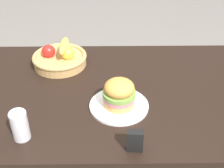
% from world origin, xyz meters
% --- Properties ---
extents(dining_table, '(1.40, 0.90, 0.75)m').
position_xyz_m(dining_table, '(0.00, 0.00, 0.65)').
color(dining_table, black).
rests_on(dining_table, ground_plane).
extents(plate, '(0.26, 0.26, 0.01)m').
position_xyz_m(plate, '(0.04, -0.13, 0.76)').
color(plate, white).
rests_on(plate, dining_table).
extents(sandwich, '(0.14, 0.14, 0.13)m').
position_xyz_m(sandwich, '(0.04, -0.13, 0.82)').
color(sandwich, tan).
rests_on(sandwich, plate).
extents(soda_can, '(0.07, 0.07, 0.13)m').
position_xyz_m(soda_can, '(-0.34, -0.31, 0.81)').
color(soda_can, silver).
rests_on(soda_can, dining_table).
extents(fruit_basket, '(0.29, 0.29, 0.13)m').
position_xyz_m(fruit_basket, '(-0.26, 0.24, 0.79)').
color(fruit_basket, tan).
rests_on(fruit_basket, dining_table).
extents(napkin_holder, '(0.06, 0.04, 0.09)m').
position_xyz_m(napkin_holder, '(0.09, -0.38, 0.80)').
color(napkin_holder, black).
rests_on(napkin_holder, dining_table).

